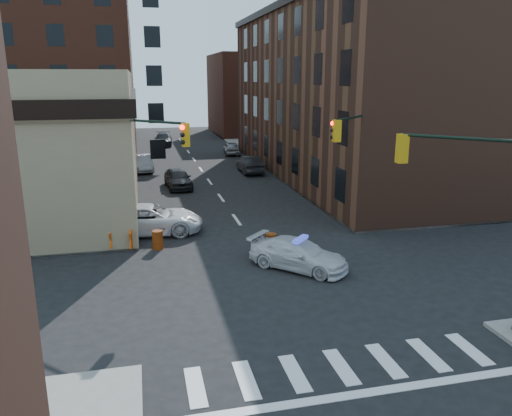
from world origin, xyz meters
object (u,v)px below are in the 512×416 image
pickup (149,219)px  pedestrian_b (93,229)px  parked_car_wfar (142,163)px  barrel_road (271,243)px  pedestrian_a (107,226)px  barricade_nw_a (122,239)px  barrel_bank (158,240)px  parked_car_wnear (178,178)px  police_car (299,254)px  parked_car_enear (250,164)px

pickup → pedestrian_b: size_ratio=2.98×
parked_car_wfar → barrel_road: size_ratio=4.52×
pedestrian_a → barrel_road: pedestrian_a is taller
barricade_nw_a → pickup: bearing=73.7°
pedestrian_b → barrel_road: bearing=-28.4°
pickup → barrel_bank: pickup is taller
parked_car_wfar → pedestrian_a: 21.34m
pedestrian_a → barrel_bank: size_ratio=1.70×
parked_car_wnear → barrel_road: (3.31, -16.50, -0.28)m
pickup → police_car: bearing=-132.4°
parked_car_wnear → parked_car_wfar: size_ratio=1.01×
barricade_nw_a → barrel_road: bearing=-3.8°
parked_car_wnear → parked_car_wfar: (-2.71, 8.19, -0.03)m
parked_car_wnear → parked_car_enear: (7.02, 5.10, -0.01)m
police_car → pedestrian_a: pedestrian_a is taller
pedestrian_b → barrel_bank: 3.26m
parked_car_enear → barricade_nw_a: (-11.03, -19.55, -0.14)m
pickup → pedestrian_a: pedestrian_a is taller
pickup → barrel_road: 7.57m
parked_car_wnear → pedestrian_a: bearing=-114.4°
parked_car_enear → barrel_bank: size_ratio=4.88×
barrel_bank → parked_car_wnear: bearing=81.3°
pedestrian_a → barrel_road: bearing=3.7°
pedestrian_a → barricade_nw_a: pedestrian_a is taller
parked_car_wfar → barrel_bank: size_ratio=4.72×
pedestrian_b → barricade_nw_a: (1.39, -0.30, -0.51)m
parked_car_wnear → pickup: bearing=-106.5°
pedestrian_a → pedestrian_b: 1.28m
police_car → barrel_bank: police_car is taller
parked_car_enear → barrel_bank: 21.72m
parked_car_wfar → pedestrian_b: size_ratio=2.29×
parked_car_enear → pedestrian_a: pedestrian_a is taller
pickup → pedestrian_b: 3.75m
parked_car_wfar → pedestrian_b: pedestrian_b is taller
parked_car_enear → barricade_nw_a: size_ratio=3.58×
parked_car_wfar → pedestrian_a: pedestrian_a is taller
parked_car_wnear → pedestrian_b: bearing=-115.1°
parked_car_wfar → parked_car_enear: size_ratio=0.97×
pedestrian_a → barrel_road: size_ratio=1.63×
police_car → parked_car_enear: 24.11m
parked_car_enear → barricade_nw_a: parked_car_enear is taller
pickup → barrel_road: size_ratio=5.88×
barrel_bank → pickup: bearing=96.6°
pedestrian_a → pedestrian_b: (-0.62, -1.11, 0.17)m
barricade_nw_a → parked_car_wnear: bearing=86.3°
parked_car_wnear → barricade_nw_a: bearing=-109.7°
parked_car_wnear → barrel_road: parked_car_wnear is taller
pickup → pedestrian_a: 2.59m
barrel_bank → barricade_nw_a: barricade_nw_a is taller
pedestrian_b → barrel_road: (8.72, -2.35, -0.65)m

